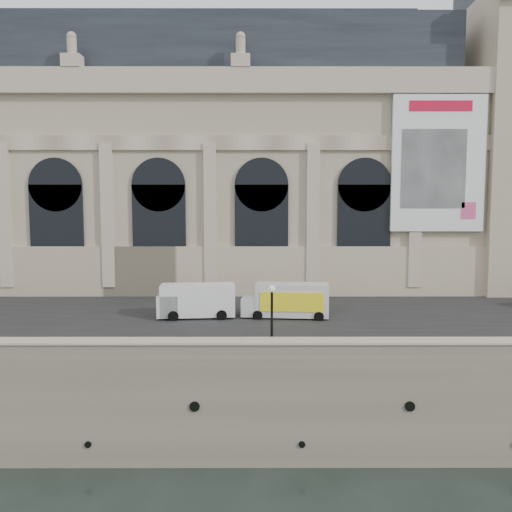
% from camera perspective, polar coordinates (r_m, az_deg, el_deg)
% --- Properties ---
extents(ground, '(260.00, 260.00, 0.00)m').
position_cam_1_polar(ground, '(31.01, -10.92, -22.70)').
color(ground, black).
rests_on(ground, ground).
extents(quay, '(160.00, 70.00, 6.00)m').
position_cam_1_polar(quay, '(63.19, -5.00, -5.31)').
color(quay, gray).
rests_on(quay, ground).
extents(street, '(160.00, 24.00, 0.06)m').
position_cam_1_polar(street, '(42.11, -7.48, -6.42)').
color(street, '#2D2D2D').
rests_on(street, quay).
extents(parapet, '(160.00, 1.40, 1.21)m').
position_cam_1_polar(parapet, '(29.10, -10.92, -10.53)').
color(parapet, gray).
rests_on(parapet, quay).
extents(museum, '(69.00, 18.70, 29.10)m').
position_cam_1_polar(museum, '(59.11, -11.35, 10.17)').
color(museum, '#BFB193').
rests_on(museum, quay).
extents(van_c, '(6.20, 2.91, 2.68)m').
position_cam_1_polar(van_c, '(39.84, -7.21, -5.12)').
color(van_c, white).
rests_on(van_c, quay).
extents(box_truck, '(6.97, 2.94, 2.74)m').
position_cam_1_polar(box_truck, '(39.65, 3.58, -5.12)').
color(box_truck, silver).
rests_on(box_truck, quay).
extents(lamp_right, '(0.42, 0.42, 4.08)m').
position_cam_1_polar(lamp_right, '(29.81, 1.82, -7.26)').
color(lamp_right, black).
rests_on(lamp_right, quay).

